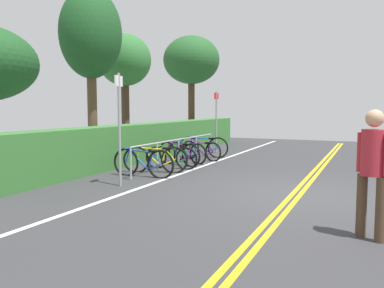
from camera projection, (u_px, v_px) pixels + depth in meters
name	position (u px, v px, depth m)	size (l,w,h in m)	color
ground_plane	(297.00, 195.00, 8.28)	(28.31, 13.31, 0.05)	#353538
centre_line_yellow_inner	(301.00, 194.00, 8.24)	(25.48, 0.10, 0.00)	gold
centre_line_yellow_outer	(293.00, 193.00, 8.31)	(25.48, 0.10, 0.00)	gold
bike_lane_stripe_white	(159.00, 181.00, 9.64)	(25.48, 0.12, 0.00)	white
bike_rack	(179.00, 146.00, 12.25)	(5.42, 0.05, 0.83)	#9EA0A5
bicycle_0	(143.00, 163.00, 10.25)	(0.46, 1.80, 0.78)	black
bicycle_1	(155.00, 159.00, 10.94)	(0.67, 1.75, 0.78)	black
bicycle_2	(171.00, 158.00, 11.64)	(0.46, 1.64, 0.70)	black
bicycle_3	(179.00, 154.00, 12.34)	(0.65, 1.72, 0.77)	black
bicycle_4	(187.00, 153.00, 12.88)	(0.60, 1.60, 0.72)	black
bicycle_5	(201.00, 151.00, 13.57)	(0.64, 1.68, 0.70)	black
bicycle_6	(203.00, 147.00, 14.34)	(0.46, 1.86, 0.79)	black
pedestrian	(373.00, 165.00, 5.33)	(0.32, 0.42, 1.78)	#4C3826
sign_post_near	(119.00, 119.00, 8.95)	(0.36, 0.09, 2.57)	gray
sign_post_far	(216.00, 116.00, 15.60)	(0.36, 0.06, 2.43)	gray
hedge_backdrop	(155.00, 140.00, 14.31)	(14.37, 0.84, 1.25)	#387533
tree_mid	(91.00, 35.00, 12.82)	(2.02, 2.02, 5.64)	brown
tree_far_right	(125.00, 62.00, 15.77)	(2.11, 2.11, 4.73)	#473323
tree_extra	(191.00, 61.00, 19.92)	(2.84, 2.84, 5.39)	#473323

